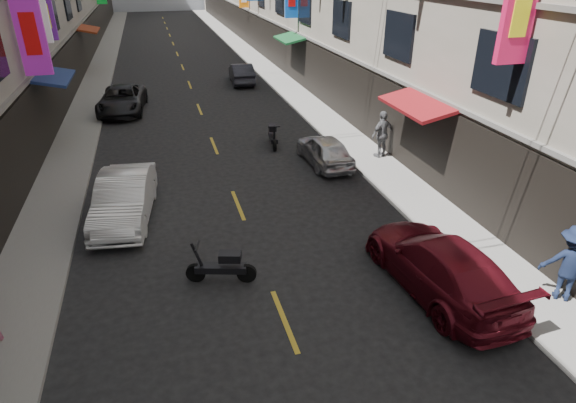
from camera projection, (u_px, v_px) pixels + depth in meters
sidewalk_left at (100, 71)px, 35.37m from camera, size 2.00×90.00×0.12m
sidewalk_right at (259, 62)px, 38.23m from camera, size 2.00×90.00×0.12m
street_awnings at (175, 70)px, 21.41m from camera, size 13.99×35.20×0.41m
lane_markings at (186, 75)px, 34.25m from camera, size 0.12×80.20×0.01m
scooter_crossing at (222, 267)px, 12.16m from camera, size 1.76×0.73×1.14m
scooter_far_right at (273, 136)px, 21.16m from camera, size 0.56×1.80×1.14m
car_left_mid at (124, 198)px, 15.03m from camera, size 2.06×4.53×1.44m
car_left_far at (122, 100)px, 25.76m from camera, size 2.69×5.02×1.34m
car_right_near at (440, 265)px, 11.77m from camera, size 2.32×4.99×1.41m
car_right_mid at (325, 150)px, 19.15m from camera, size 1.56×3.61×1.21m
car_right_far at (241, 73)px, 31.78m from camera, size 1.61×4.01×1.30m
pedestrian_rnear at (570, 264)px, 11.16m from camera, size 1.37×1.29×1.93m
pedestrian_rfar at (382, 134)px, 19.43m from camera, size 1.27×0.98×1.91m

